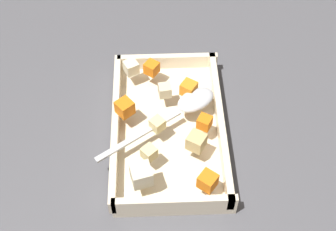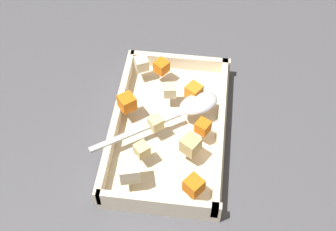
% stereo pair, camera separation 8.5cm
% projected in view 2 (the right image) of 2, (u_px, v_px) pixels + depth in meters
% --- Properties ---
extents(ground_plane, '(4.00, 4.00, 0.00)m').
position_uv_depth(ground_plane, '(172.00, 127.00, 0.90)').
color(ground_plane, '#4C4C51').
extents(baking_dish, '(0.34, 0.21, 0.05)m').
position_uv_depth(baking_dish, '(168.00, 130.00, 0.88)').
color(baking_dish, beige).
rests_on(baking_dish, ground_plane).
extents(carrot_chunk_heap_side, '(0.04, 0.04, 0.03)m').
position_uv_depth(carrot_chunk_heap_side, '(194.00, 91.00, 0.88)').
color(carrot_chunk_heap_side, orange).
rests_on(carrot_chunk_heap_side, baking_dish).
extents(carrot_chunk_corner_se, '(0.04, 0.04, 0.03)m').
position_uv_depth(carrot_chunk_corner_se, '(194.00, 185.00, 0.75)').
color(carrot_chunk_corner_se, orange).
rests_on(carrot_chunk_corner_se, baking_dish).
extents(carrot_chunk_under_handle, '(0.04, 0.04, 0.03)m').
position_uv_depth(carrot_chunk_under_handle, '(127.00, 103.00, 0.86)').
color(carrot_chunk_under_handle, orange).
rests_on(carrot_chunk_under_handle, baking_dish).
extents(carrot_chunk_front_center, '(0.03, 0.03, 0.02)m').
position_uv_depth(carrot_chunk_front_center, '(203.00, 127.00, 0.83)').
color(carrot_chunk_front_center, orange).
rests_on(carrot_chunk_front_center, baking_dish).
extents(carrot_chunk_far_right, '(0.03, 0.03, 0.02)m').
position_uv_depth(carrot_chunk_far_right, '(161.00, 67.00, 0.92)').
color(carrot_chunk_far_right, orange).
rests_on(carrot_chunk_far_right, baking_dish).
extents(potato_chunk_center, '(0.04, 0.04, 0.03)m').
position_uv_depth(potato_chunk_center, '(190.00, 145.00, 0.80)').
color(potato_chunk_center, tan).
rests_on(potato_chunk_center, baking_dish).
extents(potato_chunk_near_spoon, '(0.03, 0.03, 0.02)m').
position_uv_depth(potato_chunk_near_spoon, '(156.00, 123.00, 0.84)').
color(potato_chunk_near_spoon, '#E0CC89').
rests_on(potato_chunk_near_spoon, baking_dish).
extents(potato_chunk_corner_ne, '(0.03, 0.03, 0.02)m').
position_uv_depth(potato_chunk_corner_ne, '(142.00, 150.00, 0.80)').
color(potato_chunk_corner_ne, '#E0CC89').
rests_on(potato_chunk_corner_ne, baking_dish).
extents(potato_chunk_far_left, '(0.03, 0.03, 0.02)m').
position_uv_depth(potato_chunk_far_left, '(170.00, 90.00, 0.88)').
color(potato_chunk_far_left, beige).
rests_on(potato_chunk_far_left, baking_dish).
extents(potato_chunk_heap_top, '(0.03, 0.03, 0.02)m').
position_uv_depth(potato_chunk_heap_top, '(142.00, 64.00, 0.93)').
color(potato_chunk_heap_top, beige).
rests_on(potato_chunk_heap_top, baking_dish).
extents(parsnip_chunk_corner_sw, '(0.04, 0.04, 0.03)m').
position_uv_depth(parsnip_chunk_corner_sw, '(129.00, 170.00, 0.77)').
color(parsnip_chunk_corner_sw, beige).
rests_on(parsnip_chunk_corner_sw, baking_dish).
extents(serving_spoon, '(0.17, 0.23, 0.02)m').
position_uv_depth(serving_spoon, '(192.00, 106.00, 0.86)').
color(serving_spoon, silver).
rests_on(serving_spoon, baking_dish).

